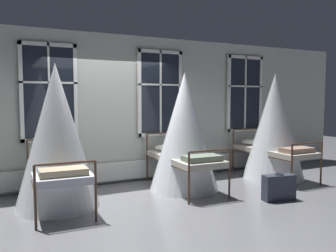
# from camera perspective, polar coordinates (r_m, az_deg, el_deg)

# --- Properties ---
(ground) EXTENTS (23.12, 23.12, 0.00)m
(ground) POSITION_cam_1_polar(r_m,az_deg,el_deg) (6.27, -6.62, -11.59)
(ground) COLOR slate
(back_wall_with_windows) EXTENTS (12.56, 0.10, 3.03)m
(back_wall_with_windows) POSITION_cam_1_polar(r_m,az_deg,el_deg) (7.16, -9.95, 2.72)
(back_wall_with_windows) COLOR #B2B7AD
(back_wall_with_windows) RESTS_ON ground
(window_bank) EXTENTS (7.86, 0.10, 2.69)m
(window_bank) POSITION_cam_1_polar(r_m,az_deg,el_deg) (7.08, -9.61, -1.39)
(window_bank) COLOR black
(window_bank) RESTS_ON ground
(cot_second) EXTENTS (1.32, 1.90, 2.30)m
(cot_second) POSITION_cam_1_polar(r_m,az_deg,el_deg) (5.77, -17.86, -1.82)
(cot_second) COLOR #4C3323
(cot_second) RESTS_ON ground
(cot_third) EXTENTS (1.32, 1.89, 2.23)m
(cot_third) POSITION_cam_1_polar(r_m,az_deg,el_deg) (6.61, 2.70, -1.10)
(cot_third) COLOR #4C3323
(cot_third) RESTS_ON ground
(cot_fourth) EXTENTS (1.32, 1.88, 2.29)m
(cot_fourth) POSITION_cam_1_polar(r_m,az_deg,el_deg) (7.89, 17.07, -0.18)
(cot_fourth) COLOR #4C3323
(cot_fourth) RESTS_ON ground
(suitcase_dark) EXTENTS (0.59, 0.30, 0.47)m
(suitcase_dark) POSITION_cam_1_polar(r_m,az_deg,el_deg) (6.29, 17.78, -9.61)
(suitcase_dark) COLOR #2D3342
(suitcase_dark) RESTS_ON ground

